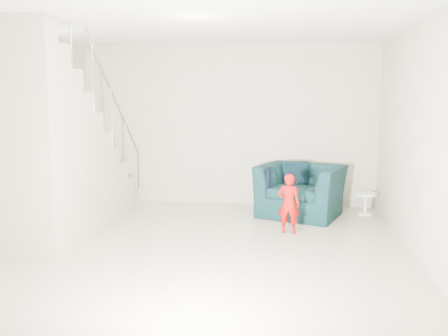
# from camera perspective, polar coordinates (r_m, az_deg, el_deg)

# --- Properties ---
(floor) EXTENTS (5.50, 5.50, 0.00)m
(floor) POSITION_cam_1_polar(r_m,az_deg,el_deg) (5.67, -3.19, -10.31)
(floor) COLOR tan
(floor) RESTS_ON ground
(ceiling) EXTENTS (5.50, 5.50, 0.00)m
(ceiling) POSITION_cam_1_polar(r_m,az_deg,el_deg) (5.43, -3.44, 17.74)
(ceiling) COLOR silver
(ceiling) RESTS_ON back_wall
(back_wall) EXTENTS (5.00, 0.00, 5.00)m
(back_wall) POSITION_cam_1_polar(r_m,az_deg,el_deg) (8.09, 0.43, 5.14)
(back_wall) COLOR #A49E86
(back_wall) RESTS_ON floor
(front_wall) EXTENTS (5.00, 0.00, 5.00)m
(front_wall) POSITION_cam_1_polar(r_m,az_deg,el_deg) (2.76, -14.30, -1.74)
(front_wall) COLOR #A49E86
(front_wall) RESTS_ON floor
(right_wall) EXTENTS (0.00, 5.50, 5.50)m
(right_wall) POSITION_cam_1_polar(r_m,az_deg,el_deg) (5.49, 23.29, 2.83)
(right_wall) COLOR #A49E86
(right_wall) RESTS_ON floor
(armchair) EXTENTS (1.50, 1.41, 0.79)m
(armchair) POSITION_cam_1_polar(r_m,az_deg,el_deg) (7.46, 9.22, -2.67)
(armchair) COLOR black
(armchair) RESTS_ON floor
(toddler) EXTENTS (0.32, 0.23, 0.82)m
(toddler) POSITION_cam_1_polar(r_m,az_deg,el_deg) (6.45, 7.79, -4.26)
(toddler) COLOR #A00D05
(toddler) RESTS_ON floor
(side_table) EXTENTS (0.35, 0.35, 0.35)m
(side_table) POSITION_cam_1_polar(r_m,az_deg,el_deg) (7.76, 16.65, -3.69)
(side_table) COLOR silver
(side_table) RESTS_ON floor
(staircase) EXTENTS (1.02, 3.03, 3.62)m
(staircase) POSITION_cam_1_polar(r_m,az_deg,el_deg) (6.62, -19.58, 0.38)
(staircase) COLOR #ADA089
(staircase) RESTS_ON floor
(cushion) EXTENTS (0.37, 0.18, 0.37)m
(cushion) POSITION_cam_1_polar(r_m,az_deg,el_deg) (7.67, 8.72, -0.54)
(cushion) COLOR black
(cushion) RESTS_ON armchair
(throw) EXTENTS (0.05, 0.48, 0.54)m
(throw) POSITION_cam_1_polar(r_m,az_deg,el_deg) (7.34, 5.32, -1.98)
(throw) COLOR black
(throw) RESTS_ON armchair
(phone) EXTENTS (0.03, 0.05, 0.10)m
(phone) POSITION_cam_1_polar(r_m,az_deg,el_deg) (6.39, 8.67, -1.63)
(phone) COLOR black
(phone) RESTS_ON toddler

